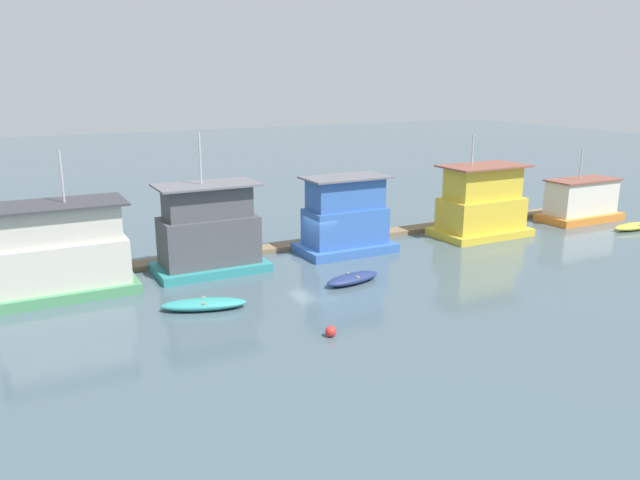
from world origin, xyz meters
name	(u,v)px	position (x,y,z in m)	size (l,w,h in m)	color
ground_plane	(313,258)	(0.00, 0.00, 0.00)	(200.00, 200.00, 0.00)	#475B66
dock_walkway	(294,245)	(0.00, 2.82, 0.15)	(59.60, 1.41, 0.30)	#846B4C
houseboat_green	(60,253)	(-14.66, 0.20, 2.21)	(7.37, 4.15, 7.48)	#4C9360
houseboat_teal	(209,233)	(-6.56, 0.43, 2.28)	(6.45, 3.79, 8.11)	teal
houseboat_blue	(345,219)	(2.54, 0.33, 2.20)	(6.14, 3.65, 4.95)	#3866B7
houseboat_yellow	(482,205)	(13.33, -0.40, 2.24)	(6.76, 4.04, 7.26)	gold
houseboat_orange	(581,201)	(23.70, -0.31, 1.54)	(6.64, 3.29, 5.84)	orange
dinghy_teal	(204,304)	(-8.82, -5.58, 0.27)	(4.35, 2.54, 0.54)	teal
dinghy_navy	(353,279)	(-0.30, -5.47, 0.27)	(3.70, 1.81, 0.53)	navy
dinghy_yellow	(634,226)	(24.70, -4.43, 0.25)	(3.87, 1.29, 0.50)	yellow
buoy_red	(331,331)	(-4.89, -11.38, 0.25)	(0.50, 0.50, 0.50)	red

